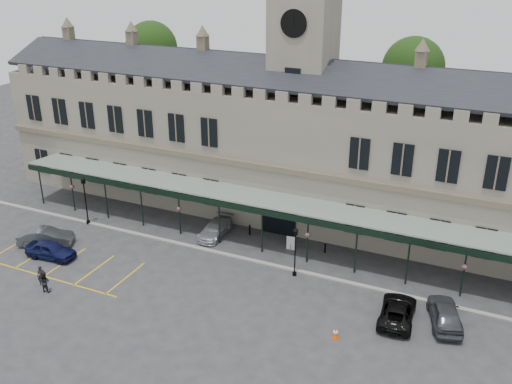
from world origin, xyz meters
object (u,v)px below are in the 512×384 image
at_px(sign_board, 291,243).
at_px(car_taxi, 215,229).
at_px(car_left_b, 46,237).
at_px(car_right_a, 445,314).
at_px(lamp_post_left, 85,196).
at_px(car_van, 397,311).
at_px(person_a, 41,276).
at_px(lamp_post_mid, 295,247).
at_px(station_building, 300,149).
at_px(traffic_cone, 335,334).
at_px(clock_tower, 303,77).
at_px(car_left_a, 51,250).
at_px(person_b, 45,282).

bearing_deg(sign_board, car_taxi, 176.57).
distance_m(car_left_b, car_right_a, 32.97).
distance_m(lamp_post_left, car_van, 29.47).
xyz_separation_m(car_left_b, car_van, (29.83, 1.71, -0.08)).
bearing_deg(person_a, lamp_post_left, 71.38).
distance_m(lamp_post_left, car_taxi, 12.42).
xyz_separation_m(lamp_post_mid, car_left_b, (-21.34, -4.16, -1.74)).
bearing_deg(lamp_post_mid, car_van, -16.09).
xyz_separation_m(station_building, car_right_a, (15.38, -12.66, -5.65)).
bearing_deg(car_left_b, person_a, -165.46).
height_order(station_building, traffic_cone, station_building).
distance_m(clock_tower, car_right_a, 23.45).
distance_m(station_building, car_taxi, 10.85).
height_order(car_left_a, car_van, car_left_a).
bearing_deg(lamp_post_left, lamp_post_mid, -1.59).
relative_size(clock_tower, lamp_post_left, 5.19).
bearing_deg(car_left_b, car_van, -112.60).
bearing_deg(car_right_a, car_van, -0.94).
height_order(station_building, sign_board, station_building).
distance_m(lamp_post_left, person_b, 11.53).
height_order(sign_board, person_a, person_a).
xyz_separation_m(sign_board, car_taxi, (-7.05, -0.38, 0.05)).
bearing_deg(lamp_post_left, person_b, -66.09).
bearing_deg(lamp_post_mid, clock_tower, 109.00).
bearing_deg(car_left_b, car_left_a, -154.12).
xyz_separation_m(car_left_a, car_taxi, (10.49, 9.12, -0.07)).
height_order(lamp_post_mid, traffic_cone, lamp_post_mid).
bearing_deg(sign_board, car_right_a, -28.41).
relative_size(lamp_post_left, traffic_cone, 6.29).
relative_size(lamp_post_left, car_taxi, 1.05).
bearing_deg(station_building, traffic_cone, -62.27).
xyz_separation_m(station_building, car_left_a, (-15.49, -16.80, -5.74)).
relative_size(clock_tower, car_van, 5.03).
relative_size(lamp_post_mid, person_a, 2.65).
xyz_separation_m(sign_board, car_left_a, (-17.54, -9.50, 0.12)).
bearing_deg(clock_tower, person_b, -120.43).
bearing_deg(person_a, sign_board, 1.02).
bearing_deg(car_left_b, person_b, -163.21).
bearing_deg(car_taxi, person_a, -125.53).
distance_m(lamp_post_mid, car_van, 9.03).
distance_m(lamp_post_left, lamp_post_mid, 20.75).
bearing_deg(person_a, clock_tower, 17.69).
distance_m(clock_tower, car_van, 22.17).
bearing_deg(person_b, station_building, -128.96).
relative_size(station_building, person_b, 36.64).
height_order(car_left_b, car_taxi, car_left_b).
bearing_deg(car_left_a, lamp_post_mid, -78.71).
xyz_separation_m(lamp_post_left, car_left_b, (-0.60, -4.73, -2.07)).
bearing_deg(sign_board, station_building, 99.21).
bearing_deg(traffic_cone, person_b, -170.47).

